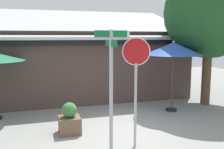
% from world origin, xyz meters
% --- Properties ---
extents(ground_plane, '(28.00, 28.00, 0.10)m').
position_xyz_m(ground_plane, '(0.00, 0.00, -0.05)').
color(ground_plane, gray).
extents(cafe_building, '(9.80, 5.36, 4.47)m').
position_xyz_m(cafe_building, '(-0.21, 5.35, 1.69)').
color(cafe_building, '#473833').
rests_on(cafe_building, ground).
extents(street_sign_post, '(0.86, 0.80, 3.12)m').
position_xyz_m(street_sign_post, '(-0.97, -1.74, 1.89)').
color(street_sign_post, '#A8AAB2').
rests_on(street_sign_post, ground).
extents(stop_sign, '(0.66, 0.32, 2.94)m').
position_xyz_m(stop_sign, '(-0.21, -1.44, 2.02)').
color(stop_sign, '#A8AAB2').
rests_on(stop_sign, ground).
extents(patio_umbrella_royal_blue_center, '(2.25, 2.25, 2.80)m').
position_xyz_m(patio_umbrella_royal_blue_center, '(2.46, 1.30, 2.48)').
color(patio_umbrella_royal_blue_center, black).
rests_on(patio_umbrella_royal_blue_center, ground).
extents(shade_tree, '(4.37, 3.86, 5.89)m').
position_xyz_m(shade_tree, '(4.73, 1.70, 3.85)').
color(shade_tree, brown).
rests_on(shade_tree, ground).
extents(sidewalk_planter, '(0.65, 0.65, 0.97)m').
position_xyz_m(sidewalk_planter, '(-1.77, 0.05, 0.41)').
color(sidewalk_planter, brown).
rests_on(sidewalk_planter, ground).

